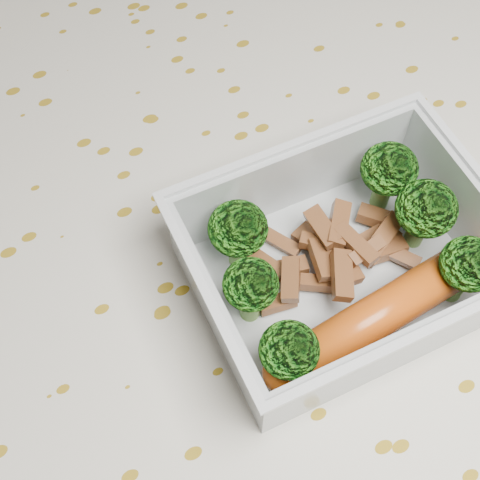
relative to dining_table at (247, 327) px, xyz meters
name	(u,v)px	position (x,y,z in m)	size (l,w,h in m)	color
dining_table	(247,327)	(0.00, 0.00, 0.00)	(1.40, 0.90, 0.75)	brown
tablecloth	(247,296)	(0.00, 0.00, 0.05)	(1.46, 0.96, 0.19)	silver
lunch_container	(341,266)	(0.04, -0.03, 0.11)	(0.17, 0.13, 0.06)	silver
broccoli_florets	(350,243)	(0.05, -0.03, 0.13)	(0.14, 0.11, 0.05)	#608C3F
meat_pile	(336,251)	(0.04, -0.02, 0.11)	(0.10, 0.07, 0.03)	brown
sausage	(380,314)	(0.04, -0.07, 0.11)	(0.14, 0.03, 0.02)	#C24D10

